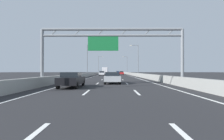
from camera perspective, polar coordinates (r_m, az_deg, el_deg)
name	(u,v)px	position (r m, az deg, el deg)	size (l,w,h in m)	color
ground_plane	(113,74)	(100.16, 0.26, -1.20)	(260.00, 260.00, 0.00)	#262628
lane_dash_left_1	(86,92)	(12.88, -8.23, -7.13)	(0.16, 3.00, 0.01)	white
lane_dash_left_2	(97,83)	(21.79, -4.70, -4.34)	(0.16, 3.00, 0.01)	white
lane_dash_left_3	(102,80)	(30.75, -3.23, -3.17)	(0.16, 3.00, 0.01)	white
lane_dash_left_4	(105,78)	(39.72, -2.43, -2.53)	(0.16, 3.00, 0.01)	white
lane_dash_left_5	(106,77)	(48.71, -1.92, -2.12)	(0.16, 3.00, 0.01)	white
lane_dash_left_6	(107,76)	(57.70, -1.57, -1.84)	(0.16, 3.00, 0.01)	white
lane_dash_left_7	(108,75)	(66.69, -1.31, -1.64)	(0.16, 3.00, 0.01)	white
lane_dash_left_8	(109,75)	(75.69, -1.12, -1.48)	(0.16, 3.00, 0.01)	white
lane_dash_left_9	(109,74)	(84.68, -0.97, -1.36)	(0.16, 3.00, 0.01)	white
lane_dash_left_10	(109,74)	(93.68, -0.84, -1.26)	(0.16, 3.00, 0.01)	white
lane_dash_left_11	(110,74)	(102.68, -0.74, -1.17)	(0.16, 3.00, 0.01)	white
lane_dash_left_12	(110,73)	(111.68, -0.66, -1.11)	(0.16, 3.00, 0.01)	white
lane_dash_left_13	(110,73)	(120.67, -0.58, -1.05)	(0.16, 3.00, 0.01)	white
lane_dash_left_14	(110,73)	(129.67, -0.52, -1.00)	(0.16, 3.00, 0.01)	white
lane_dash_left_15	(111,73)	(138.67, -0.47, -0.95)	(0.16, 3.00, 0.01)	white
lane_dash_left_16	(111,73)	(147.67, -0.42, -0.91)	(0.16, 3.00, 0.01)	white
lane_dash_left_17	(111,73)	(156.67, -0.38, -0.88)	(0.16, 3.00, 0.01)	white
lane_dash_right_1	(137,92)	(12.85, 7.98, -7.15)	(0.16, 3.00, 0.01)	white
lane_dash_right_2	(127,83)	(21.77, 4.81, -4.35)	(0.16, 3.00, 0.01)	white
lane_dash_right_3	(123,80)	(30.73, 3.50, -3.17)	(0.16, 3.00, 0.01)	white
lane_dash_right_4	(121,78)	(39.71, 2.77, -2.53)	(0.16, 3.00, 0.01)	white
lane_dash_right_5	(119,77)	(48.70, 2.32, -2.12)	(0.16, 3.00, 0.01)	white
lane_dash_right_6	(118,76)	(57.69, 2.01, -1.84)	(0.16, 3.00, 0.01)	white
lane_dash_right_7	(117,75)	(66.69, 1.78, -1.64)	(0.16, 3.00, 0.01)	white
lane_dash_right_8	(117,75)	(75.68, 1.61, -1.48)	(0.16, 3.00, 0.01)	white
lane_dash_right_9	(117,74)	(84.68, 1.47, -1.36)	(0.16, 3.00, 0.01)	white
lane_dash_right_10	(116,74)	(93.68, 1.36, -1.26)	(0.16, 3.00, 0.01)	white
lane_dash_right_11	(116,74)	(102.67, 1.27, -1.17)	(0.16, 3.00, 0.01)	white
lane_dash_right_12	(116,73)	(111.67, 1.19, -1.11)	(0.16, 3.00, 0.01)	white
lane_dash_right_13	(115,73)	(120.67, 1.13, -1.05)	(0.16, 3.00, 0.01)	white
lane_dash_right_14	(115,73)	(129.67, 1.07, -1.00)	(0.16, 3.00, 0.01)	white
lane_dash_right_15	(115,73)	(138.67, 1.02, -0.95)	(0.16, 3.00, 0.01)	white
lane_dash_right_16	(115,73)	(147.67, 0.98, -0.91)	(0.16, 3.00, 0.01)	white
lane_dash_right_17	(115,73)	(156.67, 0.94, -0.88)	(0.16, 3.00, 0.01)	white
edge_line_left	(102,74)	(88.32, -3.16, -1.31)	(0.16, 176.00, 0.01)	white
edge_line_right	(123,74)	(88.31, 3.66, -1.31)	(0.16, 176.00, 0.01)	white
barrier_left	(102,73)	(110.38, -3.32, -0.87)	(0.45, 220.00, 0.95)	#9E9E99
barrier_right	(124,73)	(110.36, 3.85, -0.87)	(0.45, 220.00, 0.95)	#9E9E99
sign_gantry	(111,41)	(19.98, -0.35, 9.18)	(16.01, 0.36, 6.36)	gray
streetlamp_left_near	(1,14)	(14.58, -32.17, 15.09)	(2.58, 0.28, 9.50)	slate
streetlamp_right_near	(223,13)	(14.48, 32.12, 15.20)	(2.58, 0.28, 9.50)	slate
streetlamp_left_mid	(88,58)	(54.17, -7.73, 3.77)	(2.58, 0.28, 9.50)	slate
streetlamp_right_mid	(137,58)	(54.14, 8.15, 3.77)	(2.58, 0.28, 9.50)	slate
streetlamp_left_far	(99,64)	(95.52, -4.23, 2.00)	(2.58, 0.28, 9.50)	slate
streetlamp_right_far	(127,64)	(95.50, 4.74, 2.00)	(2.58, 0.28, 9.50)	slate
yellow_car	(117,72)	(139.41, 1.65, -0.64)	(1.71, 4.12, 1.50)	yellow
red_car	(121,73)	(72.03, 3.04, -0.93)	(1.75, 4.46, 1.48)	red
white_car	(102,73)	(59.69, -3.26, -1.06)	(1.76, 4.28, 1.51)	silver
black_car	(72,79)	(17.03, -12.84, -2.99)	(1.77, 4.57, 1.43)	black
silver_car	(112,78)	(21.62, 0.15, -2.44)	(1.90, 4.33, 1.41)	#A8ADB2
blue_car	(118,72)	(125.03, 1.91, -0.67)	(1.86, 4.65, 1.50)	#2347AD
green_car	(107,72)	(107.16, -1.63, -0.72)	(1.82, 4.63, 1.52)	#1E7A38
box_truck	(105,70)	(84.26, -2.24, -0.16)	(2.48, 7.91, 3.26)	#194799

